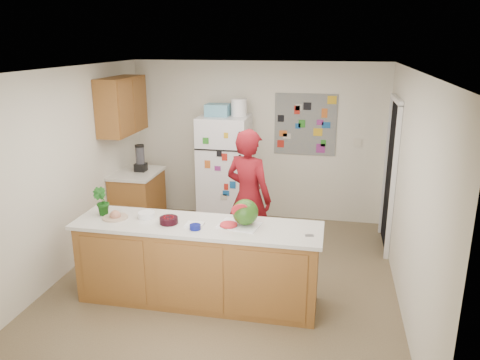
% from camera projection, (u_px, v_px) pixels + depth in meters
% --- Properties ---
extents(floor, '(4.00, 4.50, 0.02)m').
position_uv_depth(floor, '(226.00, 281.00, 5.70)').
color(floor, brown).
rests_on(floor, ground).
extents(wall_back, '(4.00, 0.02, 2.50)m').
position_uv_depth(wall_back, '(257.00, 141.00, 7.45)').
color(wall_back, beige).
rests_on(wall_back, ground).
extents(wall_left, '(0.02, 4.50, 2.50)m').
position_uv_depth(wall_left, '(65.00, 173.00, 5.71)').
color(wall_left, beige).
rests_on(wall_left, ground).
extents(wall_right, '(0.02, 4.50, 2.50)m').
position_uv_depth(wall_right, '(410.00, 193.00, 4.95)').
color(wall_right, beige).
rests_on(wall_right, ground).
extents(ceiling, '(4.00, 4.50, 0.02)m').
position_uv_depth(ceiling, '(224.00, 69.00, 4.97)').
color(ceiling, white).
rests_on(ceiling, wall_back).
extents(doorway, '(0.03, 0.85, 2.04)m').
position_uv_depth(doorway, '(391.00, 176.00, 6.38)').
color(doorway, black).
rests_on(doorway, ground).
extents(peninsula_base, '(2.60, 0.62, 0.88)m').
position_uv_depth(peninsula_base, '(198.00, 264.00, 5.13)').
color(peninsula_base, brown).
rests_on(peninsula_base, floor).
extents(peninsula_top, '(2.68, 0.70, 0.04)m').
position_uv_depth(peninsula_top, '(197.00, 226.00, 5.00)').
color(peninsula_top, silver).
rests_on(peninsula_top, peninsula_base).
extents(side_counter_base, '(0.60, 0.80, 0.86)m').
position_uv_depth(side_counter_base, '(138.00, 201.00, 7.15)').
color(side_counter_base, brown).
rests_on(side_counter_base, floor).
extents(side_counter_top, '(0.64, 0.84, 0.04)m').
position_uv_depth(side_counter_top, '(136.00, 173.00, 7.02)').
color(side_counter_top, silver).
rests_on(side_counter_top, side_counter_base).
extents(upper_cabinets, '(0.35, 1.00, 0.80)m').
position_uv_depth(upper_cabinets, '(122.00, 105.00, 6.71)').
color(upper_cabinets, brown).
rests_on(upper_cabinets, wall_left).
extents(refrigerator, '(0.75, 0.70, 1.70)m').
position_uv_depth(refrigerator, '(225.00, 170.00, 7.30)').
color(refrigerator, silver).
rests_on(refrigerator, floor).
extents(fridge_top_bin, '(0.35, 0.28, 0.18)m').
position_uv_depth(fridge_top_bin, '(218.00, 110.00, 7.04)').
color(fridge_top_bin, '#5999B2').
rests_on(fridge_top_bin, refrigerator).
extents(photo_collage, '(0.95, 0.01, 0.95)m').
position_uv_depth(photo_collage, '(305.00, 125.00, 7.20)').
color(photo_collage, slate).
rests_on(photo_collage, wall_back).
extents(person, '(0.76, 0.65, 1.77)m').
position_uv_depth(person, '(249.00, 198.00, 5.93)').
color(person, maroon).
rests_on(person, floor).
extents(blender_appliance, '(0.13, 0.13, 0.38)m').
position_uv_depth(blender_appliance, '(140.00, 159.00, 7.01)').
color(blender_appliance, black).
rests_on(blender_appliance, side_counter_top).
extents(cutting_board, '(0.47, 0.39, 0.01)m').
position_uv_depth(cutting_board, '(239.00, 225.00, 4.95)').
color(cutting_board, white).
rests_on(cutting_board, peninsula_top).
extents(watermelon, '(0.28, 0.28, 0.28)m').
position_uv_depth(watermelon, '(245.00, 212.00, 4.91)').
color(watermelon, '#165A0F').
rests_on(watermelon, cutting_board).
extents(watermelon_slice, '(0.18, 0.18, 0.02)m').
position_uv_depth(watermelon_slice, '(229.00, 225.00, 4.91)').
color(watermelon_slice, '#BF2545').
rests_on(watermelon_slice, cutting_board).
extents(cherry_bowl, '(0.20, 0.20, 0.07)m').
position_uv_depth(cherry_bowl, '(169.00, 220.00, 5.00)').
color(cherry_bowl, black).
rests_on(cherry_bowl, peninsula_top).
extents(white_bowl, '(0.20, 0.20, 0.06)m').
position_uv_depth(white_bowl, '(146.00, 215.00, 5.17)').
color(white_bowl, silver).
rests_on(white_bowl, peninsula_top).
extents(cobalt_bowl, '(0.15, 0.15, 0.05)m').
position_uv_depth(cobalt_bowl, '(195.00, 227.00, 4.85)').
color(cobalt_bowl, '#0A1061').
rests_on(cobalt_bowl, peninsula_top).
extents(plate, '(0.36, 0.36, 0.02)m').
position_uv_depth(plate, '(115.00, 217.00, 5.15)').
color(plate, beige).
rests_on(plate, peninsula_top).
extents(paper_towel, '(0.19, 0.17, 0.02)m').
position_uv_depth(paper_towel, '(194.00, 225.00, 4.95)').
color(paper_towel, silver).
rests_on(paper_towel, peninsula_top).
extents(keys, '(0.09, 0.05, 0.01)m').
position_uv_depth(keys, '(309.00, 235.00, 4.68)').
color(keys, gray).
rests_on(keys, peninsula_top).
extents(potted_plant, '(0.18, 0.15, 0.32)m').
position_uv_depth(potted_plant, '(101.00, 202.00, 5.21)').
color(potted_plant, '#114014').
rests_on(potted_plant, peninsula_top).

